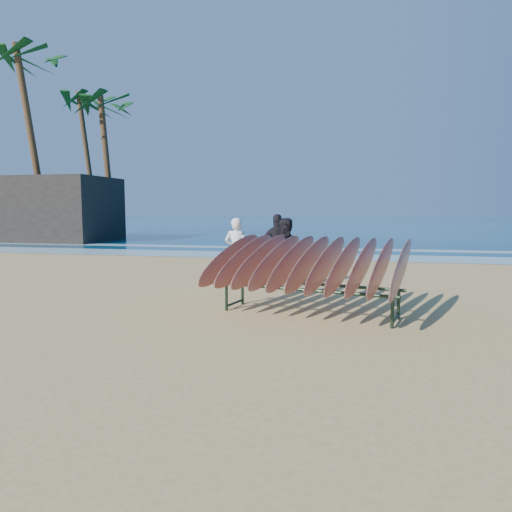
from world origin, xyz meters
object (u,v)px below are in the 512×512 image
Objects in this scene: surfboard_rack at (309,263)px; person_dark_a at (287,253)px; palm_left at (29,62)px; person_white at (236,250)px; palm_mid at (105,109)px; person_dark_b at (278,247)px; building at (42,209)px; palm_right at (86,104)px.

person_dark_a is at bearing 119.42° from surfboard_rack.
person_white is at bearing -37.74° from palm_left.
palm_mid reaches higher than person_white.
person_dark_b is (-0.45, 1.30, 0.04)m from person_dark_a.
palm_mid is at bearing 121.44° from person_dark_a.
palm_mid is (-13.55, 15.41, 7.11)m from person_dark_a.
building is 11.02m from palm_right.
person_white is 20.33m from palm_left.
person_white is 19.66m from building.
palm_mid is at bearing -48.73° from palm_right.
person_dark_a is at bearing -48.68° from palm_right.
palm_left is (-15.39, 10.38, 8.83)m from person_dark_b.
palm_right reaches higher than surfboard_rack.
palm_left is at bearing 133.69° from person_dark_a.
palm_mid is at bearing 58.45° from palm_left.
surfboard_rack is 2.72m from person_dark_a.
person_dark_b is at bearing -36.15° from building.
person_dark_b is (-1.22, 3.91, -0.05)m from surfboard_rack.
person_dark_a is at bearing -48.67° from palm_mid.
person_white is 0.20× the size of building.
palm_right is (-18.96, 23.29, 8.63)m from surfboard_rack.
surfboard_rack is 0.34× the size of palm_left.
surfboard_rack is 23.29m from building.
person_white is 0.95× the size of person_dark_b.
person_dark_a reaches higher than surfboard_rack.
surfboard_rack is 31.25m from palm_right.
person_dark_b is 19.88m from building.
palm_right is at bearing 104.64° from palm_left.
person_dark_b is 27.68m from palm_right.
palm_left is 9.31m from palm_right.
person_dark_b is at bearing -47.54° from palm_right.
building is 0.93× the size of palm_mid.
palm_left is (-16.60, 14.29, 8.77)m from surfboard_rack.
palm_right is (-16.82, 20.20, 8.73)m from person_white.
surfboard_rack is at bearing -42.16° from building.
building is (-16.03, 11.71, 0.97)m from person_dark_b.
person_dark_b is at bearing -47.11° from palm_mid.
building is 8.00m from palm_left.
building reaches higher than person_white.
surfboard_rack is 3.76m from person_white.
person_white is at bearing 137.60° from surfboard_rack.
person_white is 1.23m from person_dark_b.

